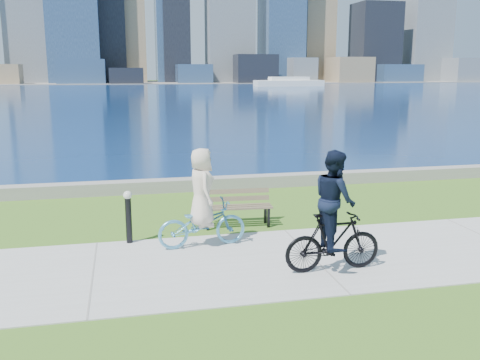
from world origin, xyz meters
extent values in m
plane|color=#3B661A|center=(0.00, 0.00, 0.00)|extent=(320.00, 320.00, 0.00)
cube|color=#B0AFAA|center=(0.00, 0.00, 0.01)|extent=(80.00, 3.50, 0.02)
cube|color=gray|center=(0.00, 6.20, 0.17)|extent=(90.00, 0.50, 0.35)
cube|color=navy|center=(0.00, 72.00, 0.00)|extent=(320.00, 131.00, 0.01)
cube|color=gray|center=(0.00, 130.00, 0.06)|extent=(320.00, 30.00, 0.12)
cube|color=#887253|center=(-28.60, 121.67, 2.22)|extent=(7.11, 6.06, 4.44)
cube|color=navy|center=(-11.85, 121.81, 2.80)|extent=(10.76, 8.36, 5.60)
cube|color=black|center=(-1.87, 119.18, 1.83)|extent=(7.64, 6.48, 3.66)
cube|color=navy|center=(14.25, 122.10, 2.25)|extent=(8.34, 6.78, 4.50)
cube|color=black|center=(28.94, 119.28, 3.41)|extent=(9.97, 6.24, 6.83)
cube|color=slate|center=(41.64, 122.39, 3.07)|extent=(6.38, 7.39, 6.14)
cube|color=#887253|center=(53.78, 119.98, 3.15)|extent=(9.40, 9.41, 6.29)
cube|color=navy|center=(68.37, 122.51, 2.28)|extent=(11.28, 7.68, 4.56)
cube|color=slate|center=(85.59, 120.57, 3.11)|extent=(7.06, 9.11, 6.22)
cube|color=#887253|center=(-2.17, 132.85, 13.51)|extent=(11.13, 7.63, 27.02)
cube|color=slate|center=(24.52, 128.83, 19.44)|extent=(11.61, 8.06, 38.89)
cube|color=#887253|center=(49.12, 131.94, 16.62)|extent=(8.18, 7.78, 33.23)
cube|color=black|center=(64.27, 127.82, 10.29)|extent=(11.13, 10.05, 20.57)
cube|color=white|center=(29.76, 95.14, 0.59)|extent=(13.75, 3.93, 1.18)
cube|color=white|center=(29.76, 95.14, 1.52)|extent=(7.86, 2.95, 0.69)
cube|color=black|center=(-1.64, 2.18, 0.22)|extent=(0.06, 0.06, 0.44)
cube|color=black|center=(-0.27, 2.10, 0.22)|extent=(0.06, 0.06, 0.44)
cube|color=black|center=(-1.62, 2.53, 0.22)|extent=(0.06, 0.06, 0.44)
cube|color=black|center=(-0.25, 2.46, 0.22)|extent=(0.06, 0.06, 0.44)
cube|color=brown|center=(-0.95, 2.14, 0.46)|extent=(1.57, 0.19, 0.04)
cube|color=brown|center=(-0.95, 2.30, 0.46)|extent=(1.57, 0.19, 0.04)
cube|color=brown|center=(-0.94, 2.46, 0.46)|extent=(1.57, 0.19, 0.04)
cube|color=brown|center=(-0.93, 2.57, 0.59)|extent=(1.57, 0.15, 0.11)
cube|color=brown|center=(-0.93, 2.60, 0.75)|extent=(1.57, 0.15, 0.11)
cylinder|color=black|center=(-3.34, 1.63, 0.49)|extent=(0.12, 0.12, 0.98)
sphere|color=silver|center=(-3.34, 1.63, 1.01)|extent=(0.18, 0.18, 0.18)
imported|color=#53A0CA|center=(-1.93, 1.08, 0.48)|extent=(0.80, 1.83, 0.93)
imported|color=white|center=(-1.93, 1.08, 1.22)|extent=(0.57, 0.81, 1.55)
imported|color=black|center=(0.11, -0.72, 0.54)|extent=(0.52, 1.74, 1.05)
imported|color=black|center=(0.11, -0.72, 1.31)|extent=(0.65, 0.83, 1.71)
camera|label=1|loc=(-3.40, -9.03, 3.50)|focal=40.00mm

